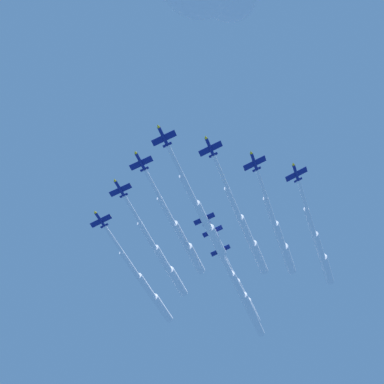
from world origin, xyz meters
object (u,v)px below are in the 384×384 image
Objects in this scene: jet_trail_port at (239,287)px; jet_tail_end at (248,308)px; jet_port_outer at (320,249)px; jet_trail_starboard at (243,293)px; jet_port_mid at (280,238)px; jet_starboard_inner at (183,238)px; jet_port_inner at (248,234)px; jet_starboard_mid at (164,262)px; jet_starboard_outer at (148,289)px; jet_lead at (204,219)px.

jet_trail_port is 19.45m from jet_tail_end.
jet_port_outer is 45.01m from jet_trail_starboard.
jet_starboard_inner is at bearing 132.23° from jet_port_mid.
jet_trail_starboard is (33.34, 30.66, 1.15)m from jet_port_inner.
jet_starboard_mid reaches higher than jet_starboard_inner.
jet_port_mid is at bearing -126.42° from jet_tail_end.
jet_port_outer is at bearing -38.30° from jet_starboard_inner.
jet_port_inner reaches higher than jet_tail_end.
jet_port_outer is (29.10, -14.16, 1.11)m from jet_port_inner.
jet_starboard_outer is at bearing 143.94° from jet_trail_starboard.
jet_port_outer is 51.40m from jet_tail_end.
jet_lead is 55.54m from jet_starboard_outer.
jet_tail_end is (63.70, 31.39, 1.82)m from jet_lead.
jet_tail_end is (51.24, -3.24, -1.48)m from jet_starboard_mid.
jet_port_outer is (44.59, -35.22, 0.46)m from jet_starboard_inner.
jet_port_mid is 0.96× the size of jet_tail_end.
jet_lead is 0.94× the size of jet_starboard_mid.
jet_trail_port is at bearing -152.46° from jet_trail_starboard.
jet_port_outer is at bearing -25.94° from jet_port_inner.
jet_starboard_inner is at bearing 126.33° from jet_port_inner.
jet_trail_port is (26.78, -29.47, 0.35)m from jet_starboard_outer.
jet_port_mid is 0.90× the size of jet_trail_port.
jet_port_inner is 1.06× the size of jet_tail_end.
jet_trail_port is (14.63, 34.32, -1.11)m from jet_port_mid.
jet_starboard_mid is 36.17m from jet_trail_port.
jet_tail_end reaches higher than jet_starboard_outer.
jet_tail_end is at bearing 13.87° from jet_starboard_inner.
jet_starboard_inner reaches higher than jet_lead.
jet_starboard_mid reaches higher than jet_port_inner.
jet_lead is 51.59m from jet_trail_port.
jet_starboard_outer is 1.05× the size of jet_trail_starboard.
jet_lead is 0.93× the size of jet_trail_starboard.
jet_port_inner is 32.38m from jet_port_outer.
jet_trail_starboard reaches higher than jet_starboard_outer.
jet_port_mid is at bearing -120.43° from jet_trail_starboard.
jet_starboard_mid is 64.90m from jet_port_outer.
jet_port_mid is at bearing -79.22° from jet_starboard_outer.
jet_trail_starboard is at bearing 42.60° from jet_port_inner.
jet_starboard_outer is (-30.52, 70.12, -2.72)m from jet_port_outer.
jet_tail_end is at bearing -25.02° from jet_starboard_outer.
jet_trail_port is 1.07× the size of jet_tail_end.
jet_trail_starboard reaches higher than jet_trail_port.
jet_port_mid is (31.80, -11.85, 1.99)m from jet_lead.
jet_trail_port is (40.85, 5.43, -1.90)m from jet_starboard_inner.
jet_starboard_inner is 0.91× the size of jet_starboard_outer.
jet_lead is at bearing -153.92° from jet_trail_starboard.
jet_port_mid reaches higher than jet_lead.
jet_port_mid is 44.65m from jet_trail_starboard.
jet_trail_starboard is 10.54m from jet_tail_end.
jet_starboard_outer is at bearing 68.04° from jet_starboard_inner.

